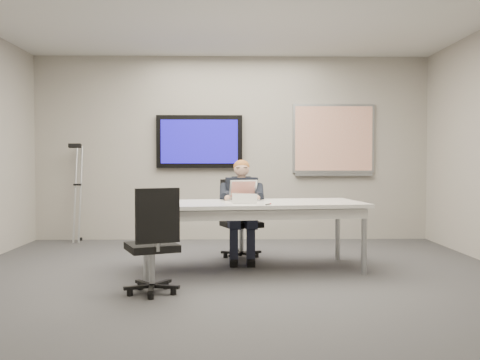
{
  "coord_description": "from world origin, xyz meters",
  "views": [
    {
      "loc": [
        -0.05,
        -5.18,
        1.2
      ],
      "look_at": [
        0.07,
        0.88,
        0.99
      ],
      "focal_mm": 40.0,
      "sensor_mm": 36.0,
      "label": 1
    }
  ],
  "objects_px": {
    "conference_table": "(252,210)",
    "seated_person": "(242,221)",
    "office_chair_far": "(240,234)",
    "laptop": "(243,195)",
    "office_chair_near": "(153,261)"
  },
  "relations": [
    {
      "from": "conference_table",
      "to": "seated_person",
      "type": "xyz_separation_m",
      "value": [
        -0.1,
        0.49,
        -0.17
      ]
    },
    {
      "from": "conference_table",
      "to": "office_chair_far",
      "type": "height_order",
      "value": "office_chair_far"
    },
    {
      "from": "conference_table",
      "to": "laptop",
      "type": "distance_m",
      "value": 0.28
    },
    {
      "from": "conference_table",
      "to": "office_chair_near",
      "type": "height_order",
      "value": "office_chair_near"
    },
    {
      "from": "office_chair_near",
      "to": "conference_table",
      "type": "bearing_deg",
      "value": -153.33
    },
    {
      "from": "office_chair_near",
      "to": "laptop",
      "type": "xyz_separation_m",
      "value": [
        0.85,
        1.32,
        0.51
      ]
    },
    {
      "from": "conference_table",
      "to": "seated_person",
      "type": "relative_size",
      "value": 2.09
    },
    {
      "from": "office_chair_far",
      "to": "laptop",
      "type": "height_order",
      "value": "laptop"
    },
    {
      "from": "office_chair_far",
      "to": "office_chair_near",
      "type": "relative_size",
      "value": 1.01
    },
    {
      "from": "conference_table",
      "to": "seated_person",
      "type": "height_order",
      "value": "seated_person"
    },
    {
      "from": "seated_person",
      "to": "office_chair_far",
      "type": "bearing_deg",
      "value": 87.58
    },
    {
      "from": "conference_table",
      "to": "office_chair_far",
      "type": "bearing_deg",
      "value": 91.41
    },
    {
      "from": "office_chair_near",
      "to": "laptop",
      "type": "bearing_deg",
      "value": -145.51
    },
    {
      "from": "conference_table",
      "to": "office_chair_near",
      "type": "relative_size",
      "value": 2.63
    },
    {
      "from": "laptop",
      "to": "office_chair_far",
      "type": "bearing_deg",
      "value": 75.45
    }
  ]
}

